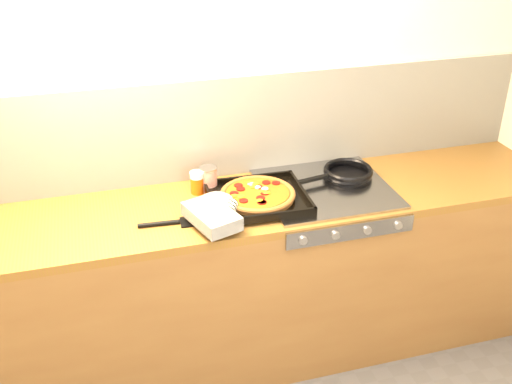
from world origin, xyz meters
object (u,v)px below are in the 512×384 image
object	(u,v)px
frying_pan	(347,173)
juice_glass	(197,182)
tomato_can	(208,179)
pizza_on_tray	(245,200)

from	to	relation	value
frying_pan	juice_glass	size ratio (longest dim) A/B	3.88
tomato_can	pizza_on_tray	bearing A→B (deg)	-62.43
pizza_on_tray	tomato_can	distance (m)	0.25
pizza_on_tray	tomato_can	bearing A→B (deg)	117.57
frying_pan	tomato_can	size ratio (longest dim) A/B	3.56
pizza_on_tray	tomato_can	world-z (taller)	tomato_can
pizza_on_tray	frying_pan	world-z (taller)	pizza_on_tray
pizza_on_tray	frying_pan	bearing A→B (deg)	14.72
pizza_on_tray	frying_pan	size ratio (longest dim) A/B	1.39
tomato_can	juice_glass	world-z (taller)	tomato_can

